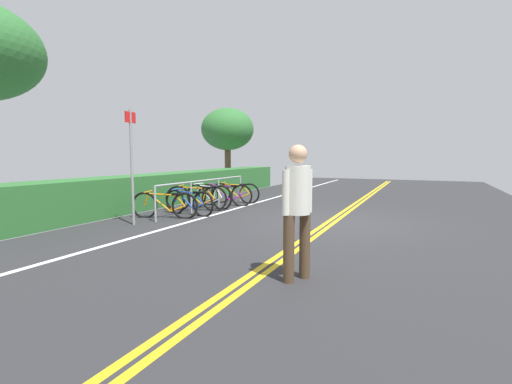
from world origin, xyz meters
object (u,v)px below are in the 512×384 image
at_px(bicycle_0, 165,205).
at_px(tree_mid, 228,130).
at_px(bicycle_5, 235,193).
at_px(bicycle_4, 225,195).
at_px(sign_post_near, 132,157).
at_px(pedestrian, 297,203).
at_px(bicycle_2, 196,198).
at_px(bike_rack, 206,188).
at_px(bicycle_3, 209,196).
at_px(bicycle_1, 189,203).

bearing_deg(bicycle_0, tree_mid, 18.68).
height_order(bicycle_5, tree_mid, tree_mid).
bearing_deg(bicycle_4, sign_post_near, 175.38).
height_order(pedestrian, tree_mid, tree_mid).
xyz_separation_m(bicycle_2, tree_mid, (7.05, 2.87, 2.44)).
relative_size(bike_rack, bicycle_4, 2.53).
height_order(bicycle_3, bicycle_5, bicycle_3).
xyz_separation_m(bicycle_3, tree_mid, (6.48, 2.93, 2.44)).
distance_m(bike_rack, bicycle_5, 1.69).
bearing_deg(pedestrian, bike_rack, 42.52).
relative_size(bicycle_1, sign_post_near, 0.64).
xyz_separation_m(pedestrian, sign_post_near, (2.02, 4.55, 0.55)).
height_order(bike_rack, bicycle_4, bike_rack).
relative_size(bicycle_0, bicycle_1, 1.02).
distance_m(bike_rack, pedestrian, 6.43).
relative_size(bike_rack, bicycle_1, 2.71).
bearing_deg(sign_post_near, bicycle_0, -4.40).
distance_m(bicycle_5, tree_mid, 6.45).
bearing_deg(bicycle_2, bicycle_3, -6.29).
height_order(bicycle_5, sign_post_near, sign_post_near).
relative_size(bicycle_0, pedestrian, 0.98).
height_order(bike_rack, tree_mid, tree_mid).
bearing_deg(bicycle_0, bicycle_2, -0.37).
bearing_deg(bicycle_5, pedestrian, -146.35).
relative_size(bicycle_5, sign_post_near, 0.64).
xyz_separation_m(bicycle_2, pedestrian, (-4.43, -4.47, 0.63)).
xyz_separation_m(bicycle_3, bicycle_4, (0.71, -0.15, -0.02)).
distance_m(bicycle_3, tree_mid, 7.52).
bearing_deg(bicycle_3, pedestrian, -138.65).
relative_size(bicycle_0, sign_post_near, 0.65).
distance_m(bicycle_0, sign_post_near, 1.58).
bearing_deg(sign_post_near, tree_mid, 16.37).
distance_m(bicycle_2, bicycle_4, 1.30).
bearing_deg(bicycle_0, bicycle_3, -2.09).
height_order(bicycle_3, tree_mid, tree_mid).
distance_m(bicycle_1, bicycle_2, 0.77).
relative_size(bicycle_2, bicycle_3, 1.01).
xyz_separation_m(bicycle_2, bicycle_3, (0.57, -0.06, -0.00)).
bearing_deg(pedestrian, bicycle_4, 36.67).
bearing_deg(bicycle_2, tree_mid, 22.12).
height_order(bicycle_0, bicycle_5, bicycle_5).
bearing_deg(tree_mid, sign_post_near, -163.63).
bearing_deg(bicycle_3, bicycle_4, -11.82).
relative_size(bicycle_3, sign_post_near, 0.65).
bearing_deg(bicycle_0, bicycle_4, -4.71).
relative_size(bicycle_3, pedestrian, 0.99).
relative_size(bicycle_2, sign_post_near, 0.66).
bearing_deg(bicycle_4, bicycle_2, 170.62).
bearing_deg(bicycle_0, sign_post_near, 175.60).
xyz_separation_m(bicycle_4, sign_post_near, (-3.69, 0.30, 1.20)).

